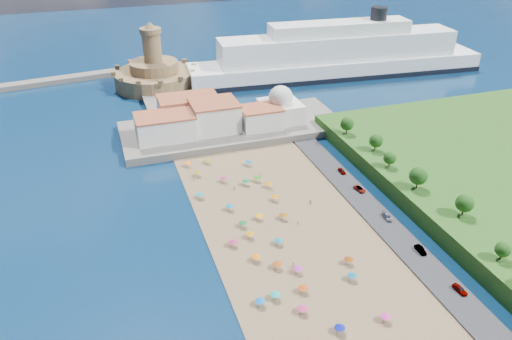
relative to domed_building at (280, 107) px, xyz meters
name	(u,v)px	position (x,y,z in m)	size (l,w,h in m)	color
ground	(270,237)	(-30.00, -71.00, -8.97)	(700.00, 700.00, 0.00)	#071938
terrace	(233,128)	(-20.00, 2.00, -7.47)	(90.00, 36.00, 3.00)	#59544C
jetty	(166,105)	(-42.00, 37.00, -7.77)	(18.00, 70.00, 2.40)	#59544C
waterfront_buildings	(201,117)	(-33.05, 2.64, -1.10)	(57.00, 29.00, 11.00)	silver
domed_building	(280,107)	(0.00, 0.00, 0.00)	(16.00, 16.00, 15.00)	silver
fortress	(155,74)	(-42.00, 67.00, -2.29)	(40.00, 40.00, 32.40)	olive
cruise_ship	(338,57)	(53.01, 53.77, 1.34)	(160.62, 35.84, 34.82)	black
beach_parasols	(283,257)	(-30.97, -83.03, -6.83)	(32.34, 116.39, 2.20)	gray
beachgoers	(276,240)	(-29.69, -74.43, -7.85)	(34.21, 97.93, 1.85)	tan
parked_cars	(389,218)	(6.00, -75.26, -7.60)	(2.82, 66.82, 1.43)	gray
hillside_trees	(431,188)	(18.46, -76.16, 0.88)	(13.08, 111.82, 7.17)	#382314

